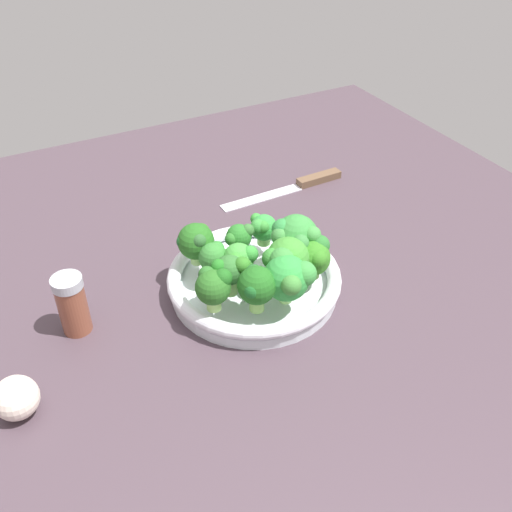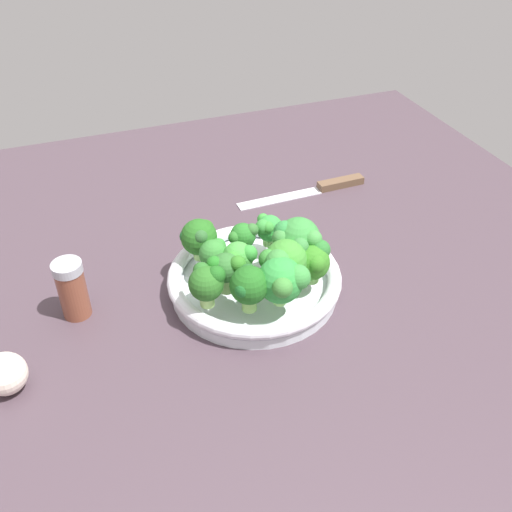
{
  "view_description": "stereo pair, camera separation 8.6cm",
  "coord_description": "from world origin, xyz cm",
  "px_view_note": "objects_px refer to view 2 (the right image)",
  "views": [
    {
      "loc": [
        61.37,
        -31.79,
        59.11
      ],
      "look_at": [
        0.35,
        0.13,
        6.93
      ],
      "focal_mm": 40.71,
      "sensor_mm": 36.0,
      "label": 1
    },
    {
      "loc": [
        64.89,
        -23.91,
        59.11
      ],
      "look_at": [
        0.35,
        0.13,
        6.93
      ],
      "focal_mm": 40.71,
      "sensor_mm": 36.0,
      "label": 2
    }
  ],
  "objects_px": {
    "broccoli_floret_1": "(268,228)",
    "knife": "(319,188)",
    "broccoli_floret_10": "(226,269)",
    "garlic_bulb": "(5,374)",
    "broccoli_floret_0": "(239,258)",
    "broccoli_floret_7": "(214,253)",
    "broccoli_floret_9": "(314,261)",
    "broccoli_floret_3": "(282,278)",
    "broccoli_floret_11": "(244,236)",
    "broccoli_floret_2": "(207,282)",
    "broccoli_floret_8": "(297,239)",
    "broccoli_floret_6": "(285,260)",
    "pepper_shaker": "(72,289)",
    "bowl": "(256,281)",
    "broccoli_floret_4": "(249,285)",
    "broccoli_floret_5": "(199,237)"
  },
  "relations": [
    {
      "from": "broccoli_floret_3",
      "to": "broccoli_floret_7",
      "type": "relative_size",
      "value": 1.53
    },
    {
      "from": "broccoli_floret_0",
      "to": "garlic_bulb",
      "type": "bearing_deg",
      "value": -78.39
    },
    {
      "from": "broccoli_floret_9",
      "to": "garlic_bulb",
      "type": "height_order",
      "value": "broccoli_floret_9"
    },
    {
      "from": "bowl",
      "to": "pepper_shaker",
      "type": "distance_m",
      "value": 0.27
    },
    {
      "from": "broccoli_floret_7",
      "to": "broccoli_floret_8",
      "type": "bearing_deg",
      "value": 74.39
    },
    {
      "from": "bowl",
      "to": "broccoli_floret_5",
      "type": "relative_size",
      "value": 3.96
    },
    {
      "from": "broccoli_floret_6",
      "to": "broccoli_floret_8",
      "type": "height_order",
      "value": "broccoli_floret_8"
    },
    {
      "from": "broccoli_floret_4",
      "to": "pepper_shaker",
      "type": "relative_size",
      "value": 0.75
    },
    {
      "from": "broccoli_floret_1",
      "to": "garlic_bulb",
      "type": "bearing_deg",
      "value": -72.47
    },
    {
      "from": "broccoli_floret_2",
      "to": "garlic_bulb",
      "type": "distance_m",
      "value": 0.28
    },
    {
      "from": "broccoli_floret_6",
      "to": "broccoli_floret_8",
      "type": "xyz_separation_m",
      "value": [
        -0.04,
        0.03,
        0.0
      ]
    },
    {
      "from": "broccoli_floret_3",
      "to": "garlic_bulb",
      "type": "relative_size",
      "value": 1.47
    },
    {
      "from": "broccoli_floret_0",
      "to": "broccoli_floret_5",
      "type": "xyz_separation_m",
      "value": [
        -0.06,
        -0.04,
        0.01
      ]
    },
    {
      "from": "broccoli_floret_3",
      "to": "broccoli_floret_1",
      "type": "bearing_deg",
      "value": 166.4
    },
    {
      "from": "broccoli_floret_0",
      "to": "broccoli_floret_11",
      "type": "bearing_deg",
      "value": 153.03
    },
    {
      "from": "broccoli_floret_0",
      "to": "broccoli_floret_8",
      "type": "xyz_separation_m",
      "value": [
        0.01,
        0.09,
        0.02
      ]
    },
    {
      "from": "broccoli_floret_1",
      "to": "broccoli_floret_0",
      "type": "bearing_deg",
      "value": -49.75
    },
    {
      "from": "broccoli_floret_7",
      "to": "broccoli_floret_8",
      "type": "distance_m",
      "value": 0.13
    },
    {
      "from": "knife",
      "to": "broccoli_floret_1",
      "type": "bearing_deg",
      "value": -44.55
    },
    {
      "from": "broccoli_floret_10",
      "to": "garlic_bulb",
      "type": "distance_m",
      "value": 0.32
    },
    {
      "from": "broccoli_floret_2",
      "to": "broccoli_floret_11",
      "type": "bearing_deg",
      "value": 137.94
    },
    {
      "from": "broccoli_floret_10",
      "to": "knife",
      "type": "relative_size",
      "value": 0.25
    },
    {
      "from": "broccoli_floret_11",
      "to": "knife",
      "type": "height_order",
      "value": "broccoli_floret_11"
    },
    {
      "from": "broccoli_floret_9",
      "to": "knife",
      "type": "height_order",
      "value": "broccoli_floret_9"
    },
    {
      "from": "bowl",
      "to": "broccoli_floret_7",
      "type": "bearing_deg",
      "value": -115.99
    },
    {
      "from": "broccoli_floret_11",
      "to": "knife",
      "type": "bearing_deg",
      "value": 130.2
    },
    {
      "from": "broccoli_floret_4",
      "to": "broccoli_floret_9",
      "type": "bearing_deg",
      "value": 103.31
    },
    {
      "from": "broccoli_floret_2",
      "to": "broccoli_floret_7",
      "type": "distance_m",
      "value": 0.08
    },
    {
      "from": "broccoli_floret_0",
      "to": "broccoli_floret_7",
      "type": "height_order",
      "value": "broccoli_floret_0"
    },
    {
      "from": "broccoli_floret_9",
      "to": "broccoli_floret_10",
      "type": "relative_size",
      "value": 0.95
    },
    {
      "from": "broccoli_floret_11",
      "to": "broccoli_floret_2",
      "type": "bearing_deg",
      "value": -42.06
    },
    {
      "from": "broccoli_floret_1",
      "to": "broccoli_floret_8",
      "type": "xyz_separation_m",
      "value": [
        0.07,
        0.02,
        0.02
      ]
    },
    {
      "from": "bowl",
      "to": "broccoli_floret_9",
      "type": "relative_size",
      "value": 4.25
    },
    {
      "from": "knife",
      "to": "broccoli_floret_6",
      "type": "bearing_deg",
      "value": -34.36
    },
    {
      "from": "broccoli_floret_1",
      "to": "broccoli_floret_9",
      "type": "height_order",
      "value": "broccoli_floret_9"
    },
    {
      "from": "broccoli_floret_9",
      "to": "knife",
      "type": "bearing_deg",
      "value": 152.39
    },
    {
      "from": "broccoli_floret_3",
      "to": "garlic_bulb",
      "type": "xyz_separation_m",
      "value": [
        -0.01,
        -0.38,
        -0.06
      ]
    },
    {
      "from": "broccoli_floret_0",
      "to": "broccoli_floret_10",
      "type": "relative_size",
      "value": 0.85
    },
    {
      "from": "pepper_shaker",
      "to": "bowl",
      "type": "bearing_deg",
      "value": 80.31
    },
    {
      "from": "broccoli_floret_8",
      "to": "garlic_bulb",
      "type": "bearing_deg",
      "value": -81.5
    },
    {
      "from": "bowl",
      "to": "broccoli_floret_6",
      "type": "height_order",
      "value": "broccoli_floret_6"
    },
    {
      "from": "knife",
      "to": "pepper_shaker",
      "type": "distance_m",
      "value": 0.53
    },
    {
      "from": "broccoli_floret_6",
      "to": "broccoli_floret_7",
      "type": "bearing_deg",
      "value": -129.19
    },
    {
      "from": "bowl",
      "to": "broccoli_floret_5",
      "type": "bearing_deg",
      "value": -132.95
    },
    {
      "from": "broccoli_floret_1",
      "to": "knife",
      "type": "relative_size",
      "value": 0.2
    },
    {
      "from": "broccoli_floret_10",
      "to": "garlic_bulb",
      "type": "bearing_deg",
      "value": -82.19
    },
    {
      "from": "broccoli_floret_3",
      "to": "broccoli_floret_11",
      "type": "distance_m",
      "value": 0.13
    },
    {
      "from": "broccoli_floret_2",
      "to": "broccoli_floret_9",
      "type": "relative_size",
      "value": 1.04
    },
    {
      "from": "broccoli_floret_2",
      "to": "broccoli_floret_7",
      "type": "bearing_deg",
      "value": 155.72
    },
    {
      "from": "pepper_shaker",
      "to": "broccoli_floret_8",
      "type": "bearing_deg",
      "value": 81.14
    }
  ]
}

